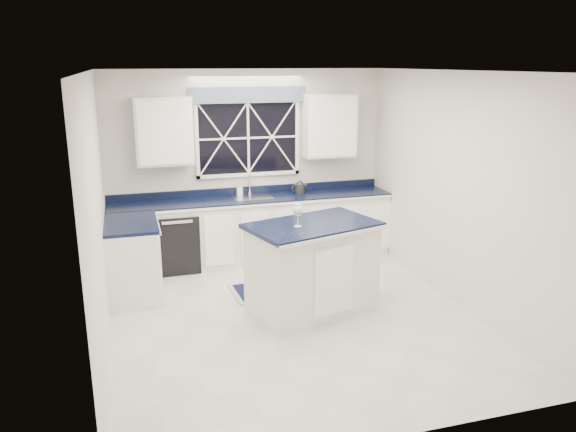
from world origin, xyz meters
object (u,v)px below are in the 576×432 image
object	(u,v)px
dishwasher	(176,240)
wine_glass	(298,211)
kettle	(300,187)
soap_bottle	(239,189)
faucet	(250,184)
island	(312,268)

from	to	relation	value
dishwasher	wine_glass	distance (m)	2.40
kettle	wine_glass	bearing A→B (deg)	-121.59
soap_bottle	kettle	bearing A→B (deg)	-7.02
dishwasher	wine_glass	xyz separation A→B (m)	(1.16, -1.93, 0.82)
soap_bottle	dishwasher	bearing A→B (deg)	-166.96
kettle	faucet	bearing A→B (deg)	160.06
island	kettle	world-z (taller)	kettle
island	kettle	size ratio (longest dim) A/B	6.05
faucet	island	bearing A→B (deg)	-82.93
faucet	island	size ratio (longest dim) A/B	0.19
faucet	island	xyz separation A→B (m)	(0.25, -2.05, -0.57)
wine_glass	soap_bottle	xyz separation A→B (m)	(-0.21, 2.15, -0.21)
dishwasher	island	bearing A→B (deg)	-53.87
island	kettle	xyz separation A→B (m)	(0.47, 1.97, 0.50)
dishwasher	faucet	size ratio (longest dim) A/B	2.72
island	soap_bottle	xyz separation A→B (m)	(-0.40, 2.08, 0.49)
dishwasher	faucet	world-z (taller)	faucet
kettle	soap_bottle	distance (m)	0.88
kettle	island	bearing A→B (deg)	-116.94
faucet	dishwasher	bearing A→B (deg)	-169.98
island	soap_bottle	distance (m)	2.17
wine_glass	soap_bottle	bearing A→B (deg)	95.46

